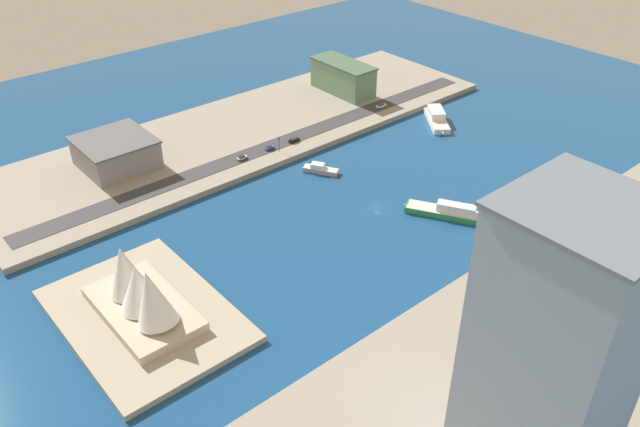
{
  "coord_description": "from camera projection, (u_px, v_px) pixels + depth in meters",
  "views": [
    {
      "loc": [
        -139.95,
        147.54,
        129.26
      ],
      "look_at": [
        5.54,
        23.67,
        4.45
      ],
      "focal_mm": 36.12,
      "sensor_mm": 36.0,
      "label": 1
    }
  ],
  "objects": [
    {
      "name": "terminal_long_green",
      "position": [
        343.0,
        77.0,
        322.84
      ],
      "size": [
        34.94,
        15.02,
        15.34
      ],
      "color": "slate",
      "rests_on": "quay_east"
    },
    {
      "name": "park_tree_cluster",
      "position": [
        558.0,
        313.0,
        179.26
      ],
      "size": [
        10.67,
        12.39,
        8.83
      ],
      "color": "brown",
      "rests_on": "quay_west"
    },
    {
      "name": "ferry_green_doubledeck",
      "position": [
        446.0,
        211.0,
        234.11
      ],
      "size": [
        26.92,
        19.2,
        5.49
      ],
      "color": "#2D8C4C",
      "rests_on": "ground_plane"
    },
    {
      "name": "tower_tall_glass",
      "position": [
        550.0,
        368.0,
        121.29
      ],
      "size": [
        26.59,
        26.12,
        72.08
      ],
      "color": "#8C9EB2",
      "rests_on": "quay_west"
    },
    {
      "name": "hatchback_blue",
      "position": [
        270.0,
        148.0,
        273.0
      ],
      "size": [
        2.14,
        4.31,
        1.55
      ],
      "color": "black",
      "rests_on": "road_strip"
    },
    {
      "name": "ferry_white_commuter",
      "position": [
        437.0,
        118.0,
        300.58
      ],
      "size": [
        24.34,
        21.05,
        5.97
      ],
      "color": "silver",
      "rests_on": "ground_plane"
    },
    {
      "name": "quay_east",
      "position": [
        249.0,
        130.0,
        292.46
      ],
      "size": [
        70.0,
        240.0,
        2.48
      ],
      "primitive_type": "cube",
      "color": "gray",
      "rests_on": "ground_plane"
    },
    {
      "name": "yacht_sleek_gray",
      "position": [
        321.0,
        169.0,
        261.35
      ],
      "size": [
        15.14,
        11.07,
        3.79
      ],
      "color": "#999EA3",
      "rests_on": "ground_plane"
    },
    {
      "name": "opera_landmark",
      "position": [
        140.0,
        291.0,
        183.73
      ],
      "size": [
        37.83,
        21.34,
        20.13
      ],
      "color": "#BCAD93",
      "rests_on": "peninsula_point"
    },
    {
      "name": "suv_black",
      "position": [
        294.0,
        140.0,
        279.1
      ],
      "size": [
        1.94,
        5.2,
        1.62
      ],
      "color": "black",
      "rests_on": "road_strip"
    },
    {
      "name": "warehouse_low_gray",
      "position": [
        116.0,
        152.0,
        258.52
      ],
      "size": [
        28.65,
        27.97,
        11.99
      ],
      "color": "gray",
      "rests_on": "quay_east"
    },
    {
      "name": "road_strip",
      "position": [
        277.0,
        144.0,
        278.03
      ],
      "size": [
        9.46,
        228.0,
        0.15
      ],
      "primitive_type": "cube",
      "color": "#38383D",
      "rests_on": "quay_east"
    },
    {
      "name": "traffic_light_waterfront",
      "position": [
        279.0,
        142.0,
        269.76
      ],
      "size": [
        0.36,
        0.36,
        6.5
      ],
      "color": "black",
      "rests_on": "quay_east"
    },
    {
      "name": "van_white",
      "position": [
        381.0,
        106.0,
        309.79
      ],
      "size": [
        2.22,
        5.26,
        1.71
      ],
      "color": "black",
      "rests_on": "road_strip"
    },
    {
      "name": "carpark_squat_concrete",
      "position": [
        594.0,
        234.0,
        213.22
      ],
      "size": [
        38.96,
        19.89,
        8.86
      ],
      "color": "gray",
      "rests_on": "quay_west"
    },
    {
      "name": "peninsula_point",
      "position": [
        145.0,
        315.0,
        188.73
      ],
      "size": [
        62.15,
        43.24,
        2.0
      ],
      "primitive_type": "cube",
      "color": "#A89E89",
      "rests_on": "ground_plane"
    },
    {
      "name": "ground_plane",
      "position": [
        378.0,
        207.0,
        239.98
      ],
      "size": [
        440.0,
        440.0,
        0.0
      ],
      "primitive_type": "plane",
      "color": "navy"
    },
    {
      "name": "tugboat_red",
      "position": [
        575.0,
        168.0,
        261.5
      ],
      "size": [
        13.75,
        10.52,
        4.47
      ],
      "color": "red",
      "rests_on": "ground_plane"
    },
    {
      "name": "sedan_silver",
      "position": [
        242.0,
        157.0,
        265.52
      ],
      "size": [
        1.91,
        4.75,
        1.7
      ],
      "color": "black",
      "rests_on": "road_strip"
    },
    {
      "name": "quay_west",
      "position": [
        581.0,
        322.0,
        186.13
      ],
      "size": [
        70.0,
        240.0,
        2.48
      ],
      "primitive_type": "cube",
      "color": "gray",
      "rests_on": "ground_plane"
    }
  ]
}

